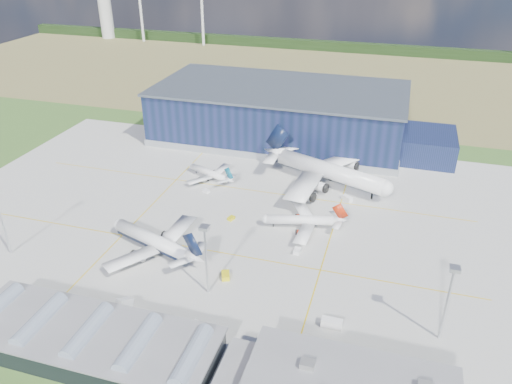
{
  "coord_description": "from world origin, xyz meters",
  "views": [
    {
      "loc": [
        56.72,
        -137.01,
        95.75
      ],
      "look_at": [
        10.61,
        17.58,
        9.25
      ],
      "focal_mm": 35.0,
      "sensor_mm": 36.0,
      "label": 1
    }
  ],
  "objects_px": {
    "light_mast_east": "(450,292)",
    "car_b": "(179,332)",
    "gse_tug_b": "(231,218)",
    "gse_van_c": "(199,329)",
    "car_a": "(439,369)",
    "gse_tug_a": "(226,276)",
    "airliner_red": "(301,216)",
    "light_mast_west": "(0,213)",
    "airliner_widebody": "(331,163)",
    "gse_van_b": "(347,199)",
    "light_mast_center": "(206,249)",
    "gse_cart_a": "(297,251)",
    "gse_tug_c": "(312,168)",
    "airstair": "(124,307)",
    "hangar": "(285,116)",
    "airliner_navy": "(152,234)",
    "airliner_regional": "(209,170)",
    "gse_van_a": "(332,323)",
    "gse_cart_b": "(206,191)"
  },
  "relations": [
    {
      "from": "gse_cart_a",
      "to": "light_mast_west",
      "type": "bearing_deg",
      "value": -161.55
    },
    {
      "from": "gse_tug_a",
      "to": "gse_cart_a",
      "type": "bearing_deg",
      "value": 24.31
    },
    {
      "from": "airliner_widebody",
      "to": "gse_van_a",
      "type": "bearing_deg",
      "value": -58.66
    },
    {
      "from": "gse_tug_a",
      "to": "light_mast_east",
      "type": "bearing_deg",
      "value": -29.45
    },
    {
      "from": "airliner_widebody",
      "to": "gse_cart_b",
      "type": "xyz_separation_m",
      "value": [
        -46.82,
        -20.46,
        -9.5
      ]
    },
    {
      "from": "airliner_widebody",
      "to": "light_mast_east",
      "type": "bearing_deg",
      "value": -40.3
    },
    {
      "from": "light_mast_east",
      "to": "gse_van_c",
      "type": "height_order",
      "value": "light_mast_east"
    },
    {
      "from": "light_mast_east",
      "to": "airliner_widebody",
      "type": "bearing_deg",
      "value": 118.03
    },
    {
      "from": "light_mast_west",
      "to": "gse_tug_c",
      "type": "distance_m",
      "value": 125.11
    },
    {
      "from": "light_mast_west",
      "to": "gse_van_b",
      "type": "xyz_separation_m",
      "value": [
        102.16,
        67.36,
        -14.42
      ]
    },
    {
      "from": "gse_tug_c",
      "to": "airstair",
      "type": "relative_size",
      "value": 0.59
    },
    {
      "from": "airliner_widebody",
      "to": "gse_van_b",
      "type": "distance_m",
      "value": 16.95
    },
    {
      "from": "gse_cart_a",
      "to": "gse_cart_b",
      "type": "bearing_deg",
      "value": 147.05
    },
    {
      "from": "light_mast_center",
      "to": "gse_cart_a",
      "type": "relative_size",
      "value": 7.13
    },
    {
      "from": "car_a",
      "to": "gse_cart_b",
      "type": "bearing_deg",
      "value": 47.12
    },
    {
      "from": "airliner_red",
      "to": "gse_tug_a",
      "type": "distance_m",
      "value": 38.47
    },
    {
      "from": "gse_tug_b",
      "to": "car_b",
      "type": "distance_m",
      "value": 59.07
    },
    {
      "from": "airliner_navy",
      "to": "car_a",
      "type": "xyz_separation_m",
      "value": [
        89.7,
        -26.14,
        -6.0
      ]
    },
    {
      "from": "gse_cart_a",
      "to": "gse_tug_a",
      "type": "bearing_deg",
      "value": -131.59
    },
    {
      "from": "car_b",
      "to": "airliner_navy",
      "type": "bearing_deg",
      "value": 54.95
    },
    {
      "from": "light_mast_east",
      "to": "car_b",
      "type": "distance_m",
      "value": 70.19
    },
    {
      "from": "hangar",
      "to": "airliner_widebody",
      "type": "xyz_separation_m",
      "value": [
        30.39,
        -46.28,
        -1.51
      ]
    },
    {
      "from": "airliner_red",
      "to": "light_mast_west",
      "type": "bearing_deg",
      "value": 12.28
    },
    {
      "from": "airliner_regional",
      "to": "gse_tug_c",
      "type": "height_order",
      "value": "airliner_regional"
    },
    {
      "from": "light_mast_center",
      "to": "gse_tug_b",
      "type": "xyz_separation_m",
      "value": [
        -6.91,
        40.79,
        -14.84
      ]
    },
    {
      "from": "airliner_widebody",
      "to": "airstair",
      "type": "relative_size",
      "value": 11.7
    },
    {
      "from": "airliner_navy",
      "to": "gse_van_c",
      "type": "relative_size",
      "value": 8.06
    },
    {
      "from": "light_mast_west",
      "to": "gse_cart_b",
      "type": "height_order",
      "value": "light_mast_west"
    },
    {
      "from": "car_a",
      "to": "gse_tug_a",
      "type": "bearing_deg",
      "value": 68.0
    },
    {
      "from": "light_mast_center",
      "to": "gse_van_c",
      "type": "relative_size",
      "value": 4.56
    },
    {
      "from": "airliner_red",
      "to": "airliner_regional",
      "type": "distance_m",
      "value": 53.15
    },
    {
      "from": "light_mast_west",
      "to": "gse_tug_c",
      "type": "bearing_deg",
      "value": 47.78
    },
    {
      "from": "airstair",
      "to": "car_b",
      "type": "distance_m",
      "value": 18.31
    },
    {
      "from": "airliner_widebody",
      "to": "gse_cart_a",
      "type": "bearing_deg",
      "value": -70.89
    },
    {
      "from": "light_mast_center",
      "to": "gse_tug_a",
      "type": "xyz_separation_m",
      "value": [
        2.68,
        7.87,
        -14.61
      ]
    },
    {
      "from": "gse_tug_c",
      "to": "airliner_navy",
      "type": "bearing_deg",
      "value": -130.49
    },
    {
      "from": "gse_cart_a",
      "to": "car_b",
      "type": "distance_m",
      "value": 50.24
    },
    {
      "from": "gse_van_c",
      "to": "car_a",
      "type": "distance_m",
      "value": 61.1
    },
    {
      "from": "light_mast_west",
      "to": "gse_cart_b",
      "type": "distance_m",
      "value": 75.77
    },
    {
      "from": "airstair",
      "to": "hangar",
      "type": "bearing_deg",
      "value": 98.87
    },
    {
      "from": "gse_van_c",
      "to": "airliner_widebody",
      "type": "bearing_deg",
      "value": 11.57
    },
    {
      "from": "gse_tug_b",
      "to": "airliner_navy",
      "type": "bearing_deg",
      "value": -104.65
    },
    {
      "from": "gse_van_a",
      "to": "car_b",
      "type": "relative_size",
      "value": 1.6
    },
    {
      "from": "hangar",
      "to": "light_mast_center",
      "type": "height_order",
      "value": "hangar"
    },
    {
      "from": "airliner_widebody",
      "to": "airstair",
      "type": "distance_m",
      "value": 102.76
    },
    {
      "from": "gse_cart_b",
      "to": "airliner_red",
      "type": "bearing_deg",
      "value": -85.68
    },
    {
      "from": "gse_cart_a",
      "to": "gse_van_b",
      "type": "distance_m",
      "value": 41.79
    },
    {
      "from": "airliner_red",
      "to": "airliner_widebody",
      "type": "bearing_deg",
      "value": -110.51
    },
    {
      "from": "gse_van_a",
      "to": "gse_van_c",
      "type": "bearing_deg",
      "value": 110.62
    },
    {
      "from": "hangar",
      "to": "gse_tug_b",
      "type": "xyz_separation_m",
      "value": [
        0.28,
        -84.02,
        -11.03
      ]
    }
  ]
}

